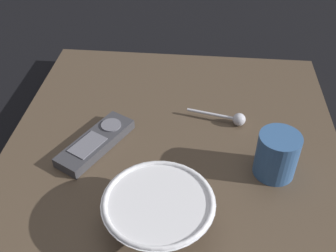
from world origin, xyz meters
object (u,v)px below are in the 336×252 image
(tv_remote_near, at_px, (96,142))
(cereal_bowl, at_px, (159,212))
(teaspoon, at_px, (234,119))
(coffee_mug, at_px, (277,155))

(tv_remote_near, bearing_deg, cereal_bowl, -140.80)
(teaspoon, bearing_deg, cereal_bowl, 154.91)
(cereal_bowl, relative_size, tv_remote_near, 0.97)
(tv_remote_near, bearing_deg, teaspoon, -70.46)
(coffee_mug, height_order, tv_remote_near, coffee_mug)
(tv_remote_near, bearing_deg, coffee_mug, -96.20)
(coffee_mug, relative_size, teaspoon, 0.70)
(cereal_bowl, distance_m, tv_remote_near, 0.22)
(cereal_bowl, distance_m, coffee_mug, 0.23)
(coffee_mug, distance_m, tv_remote_near, 0.33)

